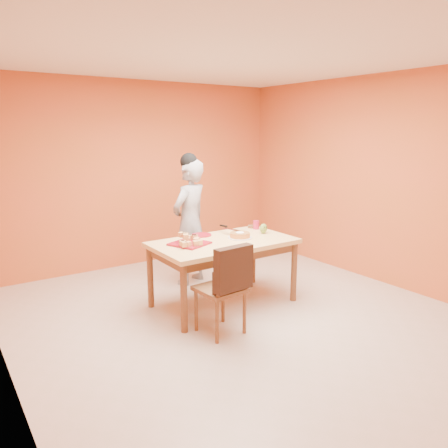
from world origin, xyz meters
TOP-DOWN VIEW (x-y plane):
  - floor at (0.00, 0.00)m, footprint 5.00×5.00m
  - ceiling at (0.00, 0.00)m, footprint 5.00×5.00m
  - wall_back at (0.00, 2.50)m, footprint 4.50×0.00m
  - wall_right at (2.25, 0.00)m, footprint 0.00×5.00m
  - dining_table at (0.07, 0.43)m, footprint 1.60×0.90m
  - dining_chair at (-0.37, -0.18)m, footprint 0.46×0.52m
  - pastry_pile at (-0.33, 0.50)m, footprint 0.32×0.32m
  - person at (0.14, 1.29)m, footprint 0.70×0.60m
  - pastry_platter at (-0.33, 0.50)m, footprint 0.47×0.47m
  - red_dinner_plate at (-0.00, 0.78)m, footprint 0.28×0.28m
  - white_cake_plate at (0.30, 0.42)m, footprint 0.34×0.34m
  - sponge_cake at (0.30, 0.42)m, footprint 0.31×0.31m
  - cake_server at (0.31, 0.60)m, footprint 0.10×0.24m
  - egg_ornament at (0.68, 0.45)m, footprint 0.12×0.10m
  - magenta_glass at (0.75, 0.69)m, footprint 0.10×0.10m
  - checker_tin at (0.75, 0.78)m, footprint 0.14×0.14m

SIDE VIEW (x-z plane):
  - floor at x=0.00m, z-range 0.00..0.00m
  - dining_chair at x=-0.37m, z-range 0.02..0.95m
  - dining_table at x=0.07m, z-range 0.29..1.05m
  - white_cake_plate at x=0.30m, z-range 0.76..0.77m
  - red_dinner_plate at x=0.00m, z-range 0.76..0.77m
  - pastry_platter at x=-0.33m, z-range 0.76..0.78m
  - checker_tin at x=0.75m, z-range 0.76..0.79m
  - sponge_cake at x=0.30m, z-range 0.77..0.82m
  - magenta_glass at x=0.75m, z-range 0.76..0.87m
  - person at x=0.14m, z-range 0.00..1.63m
  - egg_ornament at x=0.68m, z-range 0.76..0.88m
  - cake_server at x=0.31m, z-range 0.83..0.83m
  - pastry_pile at x=-0.33m, z-range 0.78..0.89m
  - wall_back at x=0.00m, z-range -0.90..3.60m
  - wall_right at x=2.25m, z-range -1.15..3.85m
  - ceiling at x=0.00m, z-range 2.70..2.70m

